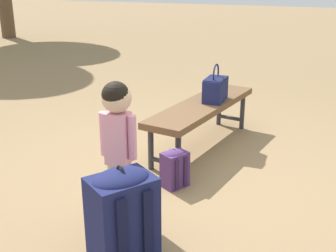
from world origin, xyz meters
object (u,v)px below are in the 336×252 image
park_bench (202,109)px  child_standing (118,129)px  handbag (215,88)px  backpack_small (175,167)px  backpack_large (122,214)px

park_bench → child_standing: size_ratio=1.66×
handbag → child_standing: (1.60, -0.21, 0.09)m
child_standing → backpack_small: bearing=162.5°
park_bench → child_standing: 1.50m
backpack_large → child_standing: bearing=-150.2°
park_bench → handbag: bearing=145.6°
park_bench → backpack_small: (0.89, 0.06, -0.23)m
child_standing → backpack_large: child_standing is taller
park_bench → backpack_large: (1.90, 0.12, -0.08)m
child_standing → backpack_large: size_ratio=1.59×
park_bench → backpack_large: backpack_large is taller
child_standing → backpack_large: bearing=29.8°
backpack_large → park_bench: bearing=-176.5°
child_standing → backpack_large: 0.60m
park_bench → backpack_large: 1.90m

